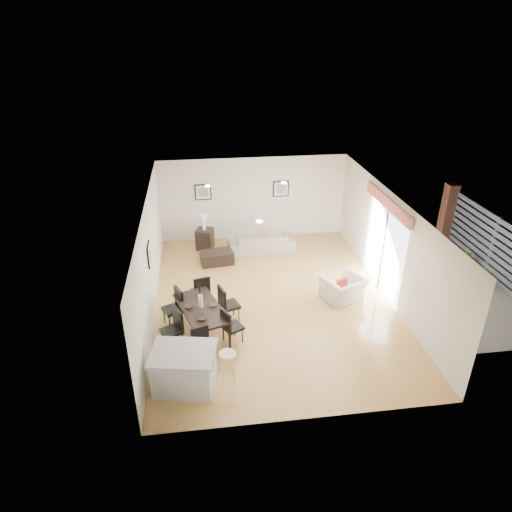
{
  "coord_description": "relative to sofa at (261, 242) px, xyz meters",
  "views": [
    {
      "loc": [
        -1.75,
        -9.86,
        6.45
      ],
      "look_at": [
        -0.39,
        0.4,
        1.12
      ],
      "focal_mm": 32.0,
      "sensor_mm": 36.0,
      "label": 1
    }
  ],
  "objects": [
    {
      "name": "cushion",
      "position": [
        1.61,
        -3.15,
        0.21
      ],
      "size": [
        0.3,
        0.2,
        0.29
      ],
      "primitive_type": "cube",
      "rotation": [
        0.0,
        0.0,
        3.54
      ],
      "color": "#A91A15",
      "rests_on": "armchair"
    },
    {
      "name": "dining_chair_head",
      "position": [
        -1.98,
        -5.08,
        0.18
      ],
      "size": [
        0.49,
        0.49,
        0.86
      ],
      "rotation": [
        0.0,
        0.0,
        0.33
      ],
      "color": "black",
      "rests_on": "ground"
    },
    {
      "name": "dining_chair_foot",
      "position": [
        -1.94,
        -2.99,
        0.22
      ],
      "size": [
        0.51,
        0.51,
        0.92
      ],
      "rotation": [
        0.0,
        0.0,
        3.4
      ],
      "color": "black",
      "rests_on": "ground"
    },
    {
      "name": "wall_front",
      "position": [
        -0.11,
        -6.88,
        1.05
      ],
      "size": [
        6.0,
        0.04,
        2.7
      ],
      "primitive_type": "cube",
      "color": "silver",
      "rests_on": "ground"
    },
    {
      "name": "courtyard_plant_b",
      "position": [
        5.6,
        -2.08,
        0.01
      ],
      "size": [
        0.44,
        0.44,
        0.61
      ],
      "primitive_type": "imported",
      "rotation": [
        0.0,
        0.0,
        -0.35
      ],
      "color": "#375022",
      "rests_on": "ground"
    },
    {
      "name": "dining_chair_wnear",
      "position": [
        -2.56,
        -4.41,
        0.22
      ],
      "size": [
        0.56,
        0.56,
        0.92
      ],
      "rotation": [
        0.0,
        0.0,
        -1.05
      ],
      "color": "black",
      "rests_on": "ground"
    },
    {
      "name": "armchair",
      "position": [
        1.7,
        -3.06,
        0.02
      ],
      "size": [
        1.25,
        1.18,
        0.64
      ],
      "primitive_type": "imported",
      "rotation": [
        0.0,
        0.0,
        3.55
      ],
      "color": "white",
      "rests_on": "ground"
    },
    {
      "name": "wall_back",
      "position": [
        -0.11,
        1.12,
        1.05
      ],
      "size": [
        6.0,
        0.04,
        2.7
      ],
      "primitive_type": "cube",
      "color": "silver",
      "rests_on": "ground"
    },
    {
      "name": "framed_print_left_wall",
      "position": [
        -3.08,
        -3.08,
        1.35
      ],
      "size": [
        0.04,
        0.52,
        0.52
      ],
      "rotation": [
        0.0,
        0.0,
        1.57
      ],
      "color": "black",
      "rests_on": "wall_left"
    },
    {
      "name": "kitchen_island",
      "position": [
        -2.34,
        -5.75,
        0.14
      ],
      "size": [
        1.38,
        1.16,
        0.86
      ],
      "rotation": [
        0.0,
        0.0,
        -0.19
      ],
      "color": "silver",
      "rests_on": "ground"
    },
    {
      "name": "ceiling",
      "position": [
        -0.11,
        -2.88,
        2.4
      ],
      "size": [
        6.0,
        8.0,
        0.02
      ],
      "primitive_type": "cube",
      "color": "white",
      "rests_on": "wall_back"
    },
    {
      "name": "dining_chair_wfar",
      "position": [
        -2.55,
        -3.58,
        0.23
      ],
      "size": [
        0.56,
        0.56,
        0.94
      ],
      "rotation": [
        0.0,
        0.0,
        -1.13
      ],
      "color": "black",
      "rests_on": "ground"
    },
    {
      "name": "framed_print_back_right",
      "position": [
        0.79,
        1.09,
        1.35
      ],
      "size": [
        0.52,
        0.04,
        0.52
      ],
      "color": "black",
      "rests_on": "wall_back"
    },
    {
      "name": "courtyard_plant_a",
      "position": [
        5.29,
        -2.91,
        -0.0
      ],
      "size": [
        0.61,
        0.56,
        0.58
      ],
      "primitive_type": "imported",
      "rotation": [
        0.0,
        0.0,
        -0.21
      ],
      "color": "#375022",
      "rests_on": "ground"
    },
    {
      "name": "wall_left",
      "position": [
        -3.11,
        -2.88,
        1.05
      ],
      "size": [
        0.04,
        8.0,
        2.7
      ],
      "primitive_type": "cube",
      "color": "silver",
      "rests_on": "ground"
    },
    {
      "name": "dining_table",
      "position": [
        -1.96,
        -4.03,
        0.33
      ],
      "size": [
        1.31,
        1.85,
        0.7
      ],
      "rotation": [
        0.0,
        0.0,
        0.31
      ],
      "color": "black",
      "rests_on": "ground"
    },
    {
      "name": "bar_stool",
      "position": [
        -1.49,
        -5.75,
        0.34
      ],
      "size": [
        0.34,
        0.34,
        0.74
      ],
      "color": "white",
      "rests_on": "ground"
    },
    {
      "name": "sofa",
      "position": [
        0.0,
        0.0,
        0.0
      ],
      "size": [
        2.09,
        0.96,
        0.59
      ],
      "primitive_type": "imported",
      "rotation": [
        0.0,
        0.0,
        3.23
      ],
      "color": "gray",
      "rests_on": "ground"
    },
    {
      "name": "table_lamp",
      "position": [
        -1.74,
        0.43,
        0.67
      ],
      "size": [
        0.25,
        0.25,
        0.49
      ],
      "color": "white",
      "rests_on": "side_table"
    },
    {
      "name": "ground",
      "position": [
        -0.11,
        -2.88,
        -0.3
      ],
      "size": [
        8.0,
        8.0,
        0.0
      ],
      "primitive_type": "plane",
      "color": "tan",
      "rests_on": "ground"
    },
    {
      "name": "courtyard",
      "position": [
        6.05,
        -2.02,
        0.63
      ],
      "size": [
        6.0,
        6.0,
        2.0
      ],
      "color": "gray",
      "rests_on": "ground"
    },
    {
      "name": "dining_chair_efar",
      "position": [
        -1.36,
        -3.64,
        0.23
      ],
      "size": [
        0.54,
        0.54,
        0.95
      ],
      "rotation": [
        0.0,
        0.0,
        1.89
      ],
      "color": "black",
      "rests_on": "ground"
    },
    {
      "name": "wall_right",
      "position": [
        2.89,
        -2.88,
        1.05
      ],
      "size": [
        0.04,
        8.0,
        2.7
      ],
      "primitive_type": "cube",
      "color": "silver",
      "rests_on": "ground"
    },
    {
      "name": "side_table",
      "position": [
        -1.74,
        0.43,
        0.03
      ],
      "size": [
        0.62,
        0.62,
        0.65
      ],
      "primitive_type": "cube",
      "rotation": [
        0.0,
        0.0,
        -0.31
      ],
      "color": "black",
      "rests_on": "ground"
    },
    {
      "name": "vase",
      "position": [
        -1.96,
        -4.03,
        0.68
      ],
      "size": [
        0.86,
        1.32,
        0.67
      ],
      "color": "white",
      "rests_on": "dining_table"
    },
    {
      "name": "dining_chair_enear",
      "position": [
        -1.35,
        -4.49,
        0.2
      ],
      "size": [
        0.53,
        0.53,
        0.88
      ],
      "rotation": [
        0.0,
        0.0,
        2.05
      ],
      "color": "black",
      "rests_on": "ground"
    },
    {
      "name": "coffee_table",
      "position": [
        -1.42,
        -0.63,
        -0.11
      ],
      "size": [
        1.02,
        0.69,
        0.38
      ],
      "primitive_type": "cube",
      "rotation": [
        0.0,
        0.0,
        0.13
      ],
      "color": "black",
      "rests_on": "ground"
    },
    {
      "name": "sliding_door",
      "position": [
        2.84,
        -2.58,
        1.37
      ],
      "size": [
        0.12,
        2.7,
        2.57
      ],
      "color": "white",
      "rests_on": "wall_right"
    },
    {
      "name": "framed_print_back_left",
      "position": [
        -1.71,
        1.09,
        1.35
      ],
      "size": [
        0.52,
        0.04,
        0.52
      ],
      "color": "black",
      "rests_on": "wall_back"
    }
  ]
}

